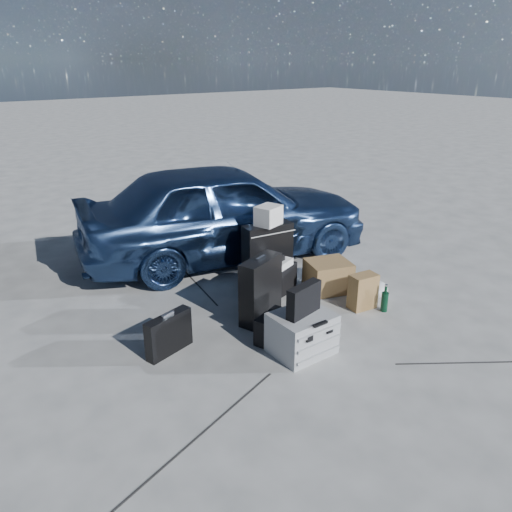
{
  "coord_description": "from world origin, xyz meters",
  "views": [
    {
      "loc": [
        -2.76,
        -2.83,
        2.33
      ],
      "look_at": [
        0.01,
        0.85,
        0.51
      ],
      "focal_mm": 35.0,
      "sensor_mm": 36.0,
      "label": 1
    }
  ],
  "objects": [
    {
      "name": "green_bottle",
      "position": [
        0.91,
        -0.07,
        0.14
      ],
      "size": [
        0.07,
        0.07,
        0.27
      ],
      "primitive_type": "cylinder",
      "rotation": [
        0.0,
        0.0,
        -0.08
      ],
      "color": "black",
      "rests_on": "ground"
    },
    {
      "name": "suitcase_right",
      "position": [
        0.44,
        1.21,
        0.33
      ],
      "size": [
        0.57,
        0.27,
        0.66
      ],
      "primitive_type": "cube",
      "rotation": [
        0.0,
        0.0,
        -0.13
      ],
      "color": "black",
      "rests_on": "ground"
    },
    {
      "name": "laptop_bag",
      "position": [
        -0.24,
        -0.13,
        0.49
      ],
      "size": [
        0.36,
        0.15,
        0.27
      ],
      "primitive_type": "cube",
      "rotation": [
        0.0,
        0.0,
        0.19
      ],
      "color": "black",
      "rests_on": "pelican_case"
    },
    {
      "name": "kraft_bag",
      "position": [
        0.79,
        0.11,
        0.18
      ],
      "size": [
        0.29,
        0.2,
        0.36
      ],
      "primitive_type": "cube",
      "rotation": [
        0.0,
        0.0,
        -0.15
      ],
      "color": "olive",
      "rests_on": "ground"
    },
    {
      "name": "briefcase",
      "position": [
        -1.14,
        0.54,
        0.17
      ],
      "size": [
        0.46,
        0.21,
        0.35
      ],
      "primitive_type": "cube",
      "rotation": [
        0.0,
        0.0,
        0.26
      ],
      "color": "black",
      "rests_on": "ground"
    },
    {
      "name": "messenger_bag",
      "position": [
        -0.33,
        0.19,
        0.12
      ],
      "size": [
        0.38,
        0.24,
        0.25
      ],
      "primitive_type": "cube",
      "rotation": [
        0.0,
        0.0,
        0.33
      ],
      "color": "black",
      "rests_on": "ground"
    },
    {
      "name": "suitcase_left",
      "position": [
        -0.18,
        0.53,
        0.31
      ],
      "size": [
        0.51,
        0.32,
        0.63
      ],
      "primitive_type": "cube",
      "rotation": [
        0.0,
        0.0,
        0.34
      ],
      "color": "black",
      "rests_on": "ground"
    },
    {
      "name": "duffel_bag",
      "position": [
        0.2,
        0.88,
        0.16
      ],
      "size": [
        0.69,
        0.42,
        0.32
      ],
      "primitive_type": "cube",
      "rotation": [
        0.0,
        0.0,
        0.24
      ],
      "color": "black",
      "rests_on": "ground"
    },
    {
      "name": "flat_box_black",
      "position": [
        0.21,
        0.86,
        0.42
      ],
      "size": [
        0.3,
        0.25,
        0.06
      ],
      "primitive_type": "cube",
      "rotation": [
        0.0,
        0.0,
        0.3
      ],
      "color": "black",
      "rests_on": "flat_box_white"
    },
    {
      "name": "pelican_case",
      "position": [
        -0.25,
        -0.13,
        0.18
      ],
      "size": [
        0.5,
        0.41,
        0.36
      ],
      "primitive_type": "cube",
      "rotation": [
        0.0,
        0.0,
        -0.02
      ],
      "color": "#AEB1B3",
      "rests_on": "ground"
    },
    {
      "name": "plastic_bag",
      "position": [
        1.1,
        0.2,
        0.08
      ],
      "size": [
        0.36,
        0.34,
        0.16
      ],
      "primitive_type": "ellipsoid",
      "rotation": [
        0.0,
        0.0,
        0.43
      ],
      "color": "silver",
      "rests_on": "ground"
    },
    {
      "name": "cardboard_box",
      "position": [
        0.8,
        0.62,
        0.16
      ],
      "size": [
        0.54,
        0.5,
        0.33
      ],
      "primitive_type": "cube",
      "rotation": [
        0.0,
        0.0,
        -0.32
      ],
      "color": "olive",
      "rests_on": "ground"
    },
    {
      "name": "white_carton",
      "position": [
        0.43,
        1.19,
        0.77
      ],
      "size": [
        0.31,
        0.28,
        0.21
      ],
      "primitive_type": "cube",
      "rotation": [
        0.0,
        0.0,
        0.3
      ],
      "color": "silver",
      "rests_on": "suitcase_right"
    },
    {
      "name": "car",
      "position": [
        0.47,
        2.1,
        0.6
      ],
      "size": [
        3.74,
        2.15,
        1.2
      ],
      "primitive_type": "imported",
      "rotation": [
        0.0,
        0.0,
        1.35
      ],
      "color": "#304D81",
      "rests_on": "ground"
    },
    {
      "name": "flat_box_white",
      "position": [
        0.21,
        0.88,
        0.36
      ],
      "size": [
        0.51,
        0.44,
        0.07
      ],
      "primitive_type": "cube",
      "rotation": [
        0.0,
        0.0,
        0.34
      ],
      "color": "silver",
      "rests_on": "duffel_bag"
    },
    {
      "name": "ground",
      "position": [
        0.0,
        0.0,
        0.0
      ],
      "size": [
        60.0,
        60.0,
        0.0
      ],
      "primitive_type": "plane",
      "color": "beige",
      "rests_on": "ground"
    }
  ]
}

